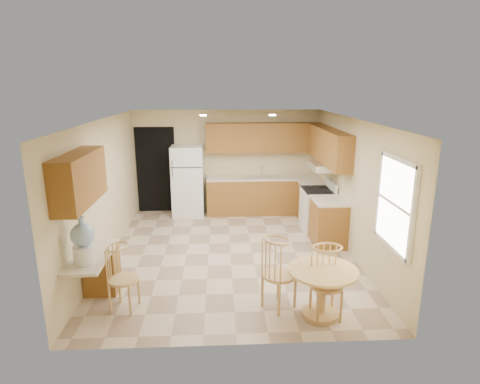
{
  "coord_description": "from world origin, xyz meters",
  "views": [
    {
      "loc": [
        -0.18,
        -7.0,
        3.09
      ],
      "look_at": [
        0.2,
        0.3,
        1.12
      ],
      "focal_mm": 30.0,
      "sensor_mm": 36.0,
      "label": 1
    }
  ],
  "objects_px": {
    "chair_table_b": "(329,280)",
    "chair_table_a": "(280,269)",
    "stove": "(318,209)",
    "water_crock": "(83,242)",
    "dining_table": "(322,285)",
    "chair_desk": "(121,274)",
    "refrigerator": "(188,181)"
  },
  "relations": [
    {
      "from": "chair_table_a",
      "to": "chair_table_b",
      "type": "xyz_separation_m",
      "value": [
        0.6,
        -0.29,
        -0.02
      ]
    },
    {
      "from": "refrigerator",
      "to": "chair_table_b",
      "type": "xyz_separation_m",
      "value": [
        2.18,
        -4.7,
        -0.23
      ]
    },
    {
      "from": "dining_table",
      "to": "water_crock",
      "type": "bearing_deg",
      "value": 176.28
    },
    {
      "from": "stove",
      "to": "water_crock",
      "type": "xyz_separation_m",
      "value": [
        -3.92,
        -3.13,
        0.59
      ]
    },
    {
      "from": "stove",
      "to": "chair_table_b",
      "type": "bearing_deg",
      "value": -101.26
    },
    {
      "from": "refrigerator",
      "to": "chair_table_b",
      "type": "relative_size",
      "value": 1.68
    },
    {
      "from": "chair_table_b",
      "to": "water_crock",
      "type": "xyz_separation_m",
      "value": [
        -3.23,
        0.34,
        0.45
      ]
    },
    {
      "from": "refrigerator",
      "to": "stove",
      "type": "xyz_separation_m",
      "value": [
        2.88,
        -1.22,
        -0.38
      ]
    },
    {
      "from": "water_crock",
      "to": "chair_desk",
      "type": "bearing_deg",
      "value": 3.64
    },
    {
      "from": "chair_table_b",
      "to": "chair_table_a",
      "type": "bearing_deg",
      "value": -30.58
    },
    {
      "from": "chair_table_b",
      "to": "refrigerator",
      "type": "bearing_deg",
      "value": -70.09
    },
    {
      "from": "stove",
      "to": "chair_table_a",
      "type": "xyz_separation_m",
      "value": [
        -1.29,
        -3.19,
        0.16
      ]
    },
    {
      "from": "dining_table",
      "to": "chair_table_b",
      "type": "height_order",
      "value": "chair_table_b"
    },
    {
      "from": "water_crock",
      "to": "chair_table_b",
      "type": "bearing_deg",
      "value": -6.06
    },
    {
      "from": "dining_table",
      "to": "water_crock",
      "type": "height_order",
      "value": "water_crock"
    },
    {
      "from": "dining_table",
      "to": "chair_desk",
      "type": "height_order",
      "value": "chair_desk"
    },
    {
      "from": "stove",
      "to": "dining_table",
      "type": "height_order",
      "value": "stove"
    },
    {
      "from": "refrigerator",
      "to": "chair_table_b",
      "type": "bearing_deg",
      "value": -65.07
    },
    {
      "from": "stove",
      "to": "dining_table",
      "type": "relative_size",
      "value": 1.16
    },
    {
      "from": "stove",
      "to": "dining_table",
      "type": "distance_m",
      "value": 3.42
    },
    {
      "from": "chair_table_b",
      "to": "chair_desk",
      "type": "xyz_separation_m",
      "value": [
        -2.78,
        0.37,
        -0.04
      ]
    },
    {
      "from": "refrigerator",
      "to": "chair_table_a",
      "type": "height_order",
      "value": "refrigerator"
    },
    {
      "from": "stove",
      "to": "chair_desk",
      "type": "relative_size",
      "value": 1.16
    },
    {
      "from": "dining_table",
      "to": "chair_table_b",
      "type": "distance_m",
      "value": 0.21
    },
    {
      "from": "water_crock",
      "to": "dining_table",
      "type": "bearing_deg",
      "value": -3.72
    },
    {
      "from": "chair_table_a",
      "to": "dining_table",
      "type": "bearing_deg",
      "value": 36.24
    },
    {
      "from": "dining_table",
      "to": "chair_desk",
      "type": "bearing_deg",
      "value": 175.07
    },
    {
      "from": "stove",
      "to": "dining_table",
      "type": "xyz_separation_m",
      "value": [
        -0.74,
        -3.34,
        -0.01
      ]
    },
    {
      "from": "water_crock",
      "to": "refrigerator",
      "type": "bearing_deg",
      "value": 76.44
    },
    {
      "from": "chair_desk",
      "to": "water_crock",
      "type": "bearing_deg",
      "value": -73.46
    },
    {
      "from": "refrigerator",
      "to": "stove",
      "type": "height_order",
      "value": "refrigerator"
    },
    {
      "from": "refrigerator",
      "to": "stove",
      "type": "bearing_deg",
      "value": -22.99
    }
  ]
}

